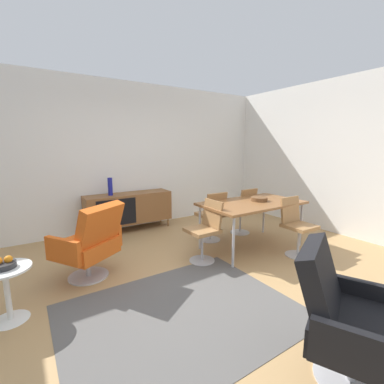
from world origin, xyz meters
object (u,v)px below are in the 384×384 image
at_px(side_table_round, 7,288).
at_px(lounge_chair_red, 90,242).
at_px(sideboard, 129,208).
at_px(dining_chair_back_left, 212,214).
at_px(wooden_bowl_on_table, 259,199).
at_px(dining_chair_front_right, 296,224).
at_px(armchair_black_shell, 346,317).
at_px(fruit_bowl, 4,264).
at_px(dining_table, 252,205).
at_px(dining_chair_near_window, 206,228).
at_px(dining_chair_back_right, 243,209).
at_px(vase_cobalt, 110,187).

bearing_deg(side_table_round, lounge_chair_red, 26.67).
distance_m(sideboard, dining_chair_back_left, 1.65).
xyz_separation_m(sideboard, dining_chair_back_left, (0.98, -1.32, 0.03)).
distance_m(wooden_bowl_on_table, dining_chair_front_right, 0.67).
distance_m(sideboard, armchair_black_shell, 3.96).
distance_m(dining_chair_back_left, fruit_bowl, 2.91).
height_order(dining_table, armchair_black_shell, armchair_black_shell).
distance_m(dining_table, dining_chair_front_right, 0.70).
xyz_separation_m(dining_chair_front_right, dining_chair_near_window, (-1.24, 0.56, 0.00)).
distance_m(dining_chair_back_right, lounge_chair_red, 2.72).
distance_m(wooden_bowl_on_table, fruit_bowl, 3.36).
xyz_separation_m(dining_chair_front_right, lounge_chair_red, (-2.71, 0.90, -0.00)).
distance_m(dining_chair_near_window, fruit_bowl, 2.31).
height_order(vase_cobalt, lounge_chair_red, vase_cobalt).
bearing_deg(dining_chair_near_window, dining_chair_back_right, 24.18).
bearing_deg(wooden_bowl_on_table, sideboard, 128.60).
bearing_deg(dining_chair_back_left, dining_chair_near_window, -133.90).
relative_size(vase_cobalt, lounge_chair_red, 0.34).
distance_m(wooden_bowl_on_table, dining_chair_near_window, 1.09).
bearing_deg(lounge_chair_red, dining_chair_near_window, -12.88).
distance_m(dining_chair_front_right, dining_chair_back_left, 1.32).
distance_m(dining_chair_front_right, fruit_bowl, 3.58).
distance_m(dining_chair_front_right, side_table_round, 3.58).
height_order(dining_table, lounge_chair_red, lounge_chair_red).
distance_m(dining_chair_back_left, dining_chair_near_window, 0.77).
xyz_separation_m(dining_chair_near_window, fruit_bowl, (-2.30, -0.08, 0.09)).
xyz_separation_m(wooden_bowl_on_table, armchair_black_shell, (-1.38, -2.09, -0.30)).
relative_size(dining_chair_front_right, armchair_black_shell, 0.90).
bearing_deg(wooden_bowl_on_table, vase_cobalt, 134.22).
height_order(lounge_chair_red, fruit_bowl, lounge_chair_red).
distance_m(sideboard, vase_cobalt, 0.55).
height_order(sideboard, side_table_round, sideboard).
height_order(wooden_bowl_on_table, dining_chair_front_right, dining_chair_front_right).
relative_size(sideboard, dining_table, 1.00).
xyz_separation_m(vase_cobalt, armchair_black_shell, (0.45, -3.96, -0.41)).
relative_size(dining_chair_front_right, dining_chair_back_left, 1.00).
bearing_deg(lounge_chair_red, fruit_bowl, -153.48).
bearing_deg(dining_chair_back_left, fruit_bowl, -167.39).
bearing_deg(dining_chair_front_right, dining_chair_back_left, 122.18).
bearing_deg(vase_cobalt, wooden_bowl_on_table, -45.78).
distance_m(dining_table, lounge_chair_red, 2.40).
bearing_deg(dining_chair_back_right, vase_cobalt, 146.80).
relative_size(wooden_bowl_on_table, dining_chair_front_right, 0.30).
relative_size(sideboard, side_table_round, 3.08).
xyz_separation_m(sideboard, dining_chair_back_right, (1.69, -1.32, 0.03)).
xyz_separation_m(dining_chair_back_right, fruit_bowl, (-3.55, -0.64, 0.09)).
xyz_separation_m(vase_cobalt, dining_chair_back_left, (1.31, -1.32, -0.41)).
distance_m(vase_cobalt, dining_chair_back_left, 1.91).
bearing_deg(dining_chair_near_window, armchair_black_shell, -99.02).
relative_size(dining_table, dining_chair_back_left, 1.87).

